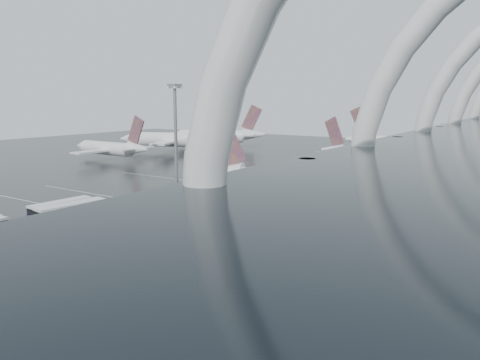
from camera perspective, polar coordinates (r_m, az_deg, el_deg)
The scene contains 21 objects.
ground at distance 85.94m, azimuth -6.65°, elevation -6.02°, with size 420.00×420.00×0.00m, color black.
lane_marking_near at distance 84.49m, azimuth -7.53°, elevation -6.31°, with size 120.00×0.25×0.01m, color silver.
lane_marking_mid at distance 95.06m, azimuth -1.96°, elevation -4.40°, with size 120.00×0.25×0.01m, color silver.
lane_marking_far at distance 118.35m, azimuth 5.97°, elevation -1.60°, with size 120.00×0.25×0.01m, color silver.
bus_bay_line_south at distance 93.76m, azimuth -24.53°, elevation -5.51°, with size 28.00×0.25×0.01m, color silver.
bus_bay_line_north at distance 102.68m, azimuth -16.95°, elevation -3.75°, with size 28.00×0.25×0.01m, color silver.
airliner_main at distance 102.32m, azimuth 10.36°, elevation -0.62°, with size 58.83×50.95×20.32m.
airliner_gate_b at distance 156.84m, azimuth 16.70°, elevation 2.47°, with size 49.36×43.77×17.41m.
airliner_gate_c at distance 200.51m, azimuth 20.55°, elevation 4.03°, with size 58.32×53.42×20.76m.
jet_remote_west at distance 185.90m, azimuth -15.40°, elevation 3.69°, with size 40.15×32.29×17.57m.
jet_remote_mid at distance 209.59m, azimuth -7.99°, elevation 4.89°, with size 47.50×38.75×21.46m.
jet_remote_far at distance 229.16m, azimuth -2.69°, elevation 5.34°, with size 44.58×36.49×20.74m.
bus_row_near_a at distance 100.91m, azimuth -21.00°, elevation -3.21°, with size 3.83×13.05×3.17m.
bus_row_near_b at distance 97.22m, azimuth -19.85°, elevation -3.54°, with size 4.64×14.08×3.40m.
bus_row_near_c at distance 94.00m, azimuth -18.87°, elevation -4.06°, with size 3.34×12.44×3.04m.
bus_row_near_d at distance 91.27m, azimuth -16.97°, elevation -4.34°, with size 3.28×12.69×3.11m.
van_curve_c at distance 45.27m, azimuth -10.47°, elevation -20.37°, with size 1.62×4.64×1.53m, color silver.
floodlight_mast at distance 90.66m, azimuth -7.84°, elevation 5.37°, with size 2.01×2.01×26.18m.
gse_cart_belly_c at distance 93.47m, azimuth 1.75°, elevation -4.29°, with size 2.11×1.25×1.15m, color #B1B117.
gse_cart_belly_d at distance 93.44m, azimuth 14.88°, elevation -4.58°, with size 2.39×1.41×1.31m, color slate.
gse_cart_belly_e at distance 101.76m, azimuth 11.71°, elevation -3.35°, with size 1.91×1.13×1.04m, color #B1B117.
Camera 1 is at (53.80, -62.78, 23.45)m, focal length 35.00 mm.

